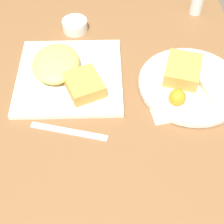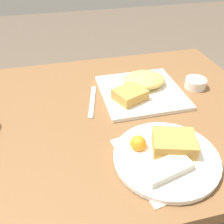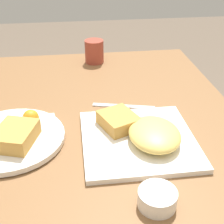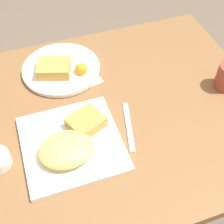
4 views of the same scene
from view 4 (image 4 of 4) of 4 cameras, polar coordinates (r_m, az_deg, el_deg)
ground_plane at (r=1.67m, az=-0.82°, el=-17.40°), size 8.00×8.00×0.00m
dining_table at (r=1.07m, az=-1.22°, el=-3.16°), size 1.06×0.83×0.77m
menu_card at (r=1.15m, az=-7.75°, el=7.86°), size 0.19×0.27×0.00m
plate_square_near at (r=0.91m, az=-7.37°, el=-5.56°), size 0.29×0.29×0.06m
plate_oval_far at (r=1.14m, az=-9.36°, el=8.05°), size 0.28×0.28×0.05m
butter_knife at (r=0.96m, az=3.07°, el=-2.61°), size 0.06×0.19×0.00m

